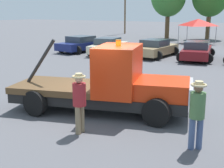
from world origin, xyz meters
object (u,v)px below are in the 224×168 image
at_px(person_near_truck, 197,110).
at_px(parked_car_cream, 109,46).
at_px(person_at_hood, 79,98).
at_px(tow_truck, 110,85).
at_px(parked_car_maroon, 197,51).
at_px(parked_car_tan, 156,48).
at_px(parked_car_navy, 82,44).
at_px(traffic_cone, 118,74).
at_px(canopy_tent_red, 198,22).

distance_m(person_near_truck, parked_car_cream, 17.76).
height_order(person_near_truck, person_at_hood, person_near_truck).
bearing_deg(tow_truck, parked_car_maroon, 76.75).
bearing_deg(parked_car_tan, parked_car_maroon, -83.11).
distance_m(person_near_truck, parked_car_navy, 19.83).
relative_size(parked_car_tan, traffic_cone, 8.37).
distance_m(parked_car_cream, canopy_tent_red, 12.52).
xyz_separation_m(person_at_hood, canopy_tent_red, (-3.43, 26.44, 1.16)).
distance_m(parked_car_cream, traffic_cone, 9.19).
distance_m(person_at_hood, canopy_tent_red, 26.69).
xyz_separation_m(tow_truck, parked_car_maroon, (-0.44, 13.28, -0.33)).
xyz_separation_m(tow_truck, traffic_cone, (-2.33, 4.94, -0.73)).
bearing_deg(canopy_tent_red, traffic_cone, -87.27).
bearing_deg(person_near_truck, traffic_cone, 3.00).
distance_m(parked_car_navy, parked_car_tan, 6.63).
xyz_separation_m(parked_car_tan, canopy_tent_red, (0.27, 11.22, 1.56)).
relative_size(parked_car_cream, parked_car_maroon, 1.00).
xyz_separation_m(person_near_truck, parked_car_navy, (-13.53, 14.49, -0.41)).
distance_m(person_at_hood, parked_car_maroon, 15.38).
xyz_separation_m(parked_car_cream, canopy_tent_red, (4.10, 11.73, 1.56)).
bearing_deg(tow_truck, person_at_hood, -100.45).
distance_m(person_near_truck, person_at_hood, 3.26).
height_order(person_at_hood, parked_car_tan, person_at_hood).
xyz_separation_m(person_at_hood, parked_car_tan, (-3.70, 15.22, -0.40)).
height_order(parked_car_navy, traffic_cone, parked_car_navy).
distance_m(person_at_hood, parked_car_cream, 16.53).
distance_m(parked_car_tan, traffic_cone, 8.29).
bearing_deg(parked_car_maroon, parked_car_tan, 82.88).
bearing_deg(tow_truck, parked_car_navy, 112.89).
bearing_deg(parked_car_navy, parked_car_tan, -81.66).
xyz_separation_m(person_near_truck, traffic_cone, (-5.71, 6.46, -0.81)).
xyz_separation_m(tow_truck, parked_car_cream, (-7.36, 12.63, -0.33)).
distance_m(parked_car_cream, parked_car_tan, 3.86).
bearing_deg(person_at_hood, canopy_tent_red, 93.50).
relative_size(person_near_truck, person_at_hood, 1.01).
xyz_separation_m(person_at_hood, traffic_cone, (-2.50, 7.03, -0.79)).
height_order(parked_car_navy, parked_car_maroon, same).
relative_size(tow_truck, parked_car_navy, 1.28).
height_order(person_near_truck, traffic_cone, person_near_truck).
relative_size(person_near_truck, parked_car_cream, 0.36).
xyz_separation_m(parked_car_maroon, traffic_cone, (-1.89, -8.34, -0.40)).
bearing_deg(person_at_hood, person_near_truck, 6.18).
height_order(parked_car_maroon, traffic_cone, parked_car_maroon).
relative_size(parked_car_navy, traffic_cone, 9.25).
bearing_deg(traffic_cone, parked_car_tan, 98.32).
height_order(person_at_hood, parked_car_navy, person_at_hood).
xyz_separation_m(parked_car_cream, traffic_cone, (5.02, -7.68, -0.40)).
bearing_deg(parked_car_cream, parked_car_tan, -91.27).
relative_size(parked_car_navy, parked_car_maroon, 1.01).
distance_m(tow_truck, person_at_hood, 2.09).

